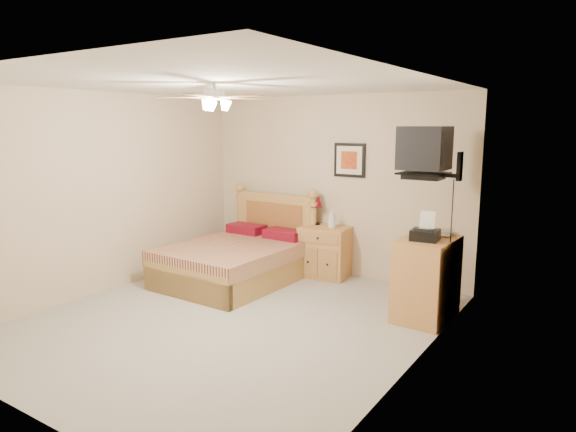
% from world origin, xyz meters
% --- Properties ---
extents(floor, '(4.50, 4.50, 0.00)m').
position_xyz_m(floor, '(0.00, 0.00, 0.00)').
color(floor, '#9D988E').
rests_on(floor, ground).
extents(ceiling, '(4.00, 4.50, 0.04)m').
position_xyz_m(ceiling, '(0.00, 0.00, 2.50)').
color(ceiling, white).
rests_on(ceiling, ground).
extents(wall_back, '(4.00, 0.04, 2.50)m').
position_xyz_m(wall_back, '(0.00, 2.25, 1.25)').
color(wall_back, beige).
rests_on(wall_back, ground).
extents(wall_front, '(4.00, 0.04, 2.50)m').
position_xyz_m(wall_front, '(0.00, -2.25, 1.25)').
color(wall_front, beige).
rests_on(wall_front, ground).
extents(wall_left, '(0.04, 4.50, 2.50)m').
position_xyz_m(wall_left, '(-2.00, 0.00, 1.25)').
color(wall_left, beige).
rests_on(wall_left, ground).
extents(wall_right, '(0.04, 4.50, 2.50)m').
position_xyz_m(wall_right, '(2.00, 0.00, 1.25)').
color(wall_right, beige).
rests_on(wall_right, ground).
extents(bed, '(1.47, 1.91, 1.22)m').
position_xyz_m(bed, '(-0.87, 1.12, 0.61)').
color(bed, '#AC7E39').
rests_on(bed, ground).
extents(nightstand, '(0.70, 0.55, 0.70)m').
position_xyz_m(nightstand, '(0.03, 2.00, 0.35)').
color(nightstand, '#AA7534').
rests_on(nightstand, ground).
extents(table_lamp, '(0.24, 0.24, 0.40)m').
position_xyz_m(table_lamp, '(-0.17, 2.09, 0.90)').
color(table_lamp, '#52050F').
rests_on(table_lamp, nightstand).
extents(lotion_bottle, '(0.14, 0.14, 0.27)m').
position_xyz_m(lotion_bottle, '(0.15, 1.97, 0.84)').
color(lotion_bottle, white).
rests_on(lotion_bottle, nightstand).
extents(framed_picture, '(0.46, 0.04, 0.46)m').
position_xyz_m(framed_picture, '(0.27, 2.23, 1.62)').
color(framed_picture, black).
rests_on(framed_picture, wall_back).
extents(dresser, '(0.56, 0.78, 0.90)m').
position_xyz_m(dresser, '(1.73, 1.21, 0.45)').
color(dresser, '#BF8140').
rests_on(dresser, ground).
extents(fax_machine, '(0.31, 0.33, 0.30)m').
position_xyz_m(fax_machine, '(1.73, 1.11, 1.05)').
color(fax_machine, black).
rests_on(fax_machine, dresser).
extents(magazine_lower, '(0.25, 0.31, 0.03)m').
position_xyz_m(magazine_lower, '(1.72, 1.50, 0.91)').
color(magazine_lower, beige).
rests_on(magazine_lower, dresser).
extents(magazine_upper, '(0.24, 0.28, 0.02)m').
position_xyz_m(magazine_upper, '(1.73, 1.50, 0.93)').
color(magazine_upper, gray).
rests_on(magazine_upper, magazine_lower).
extents(wall_tv, '(0.56, 0.46, 0.58)m').
position_xyz_m(wall_tv, '(1.75, 1.34, 1.81)').
color(wall_tv, black).
rests_on(wall_tv, wall_right).
extents(ceiling_fan, '(1.14, 1.14, 0.28)m').
position_xyz_m(ceiling_fan, '(0.00, -0.20, 2.36)').
color(ceiling_fan, white).
rests_on(ceiling_fan, ceiling).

